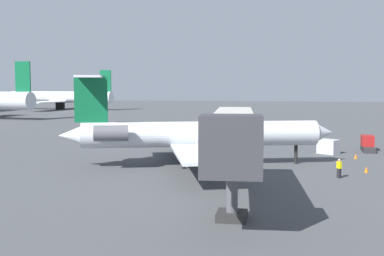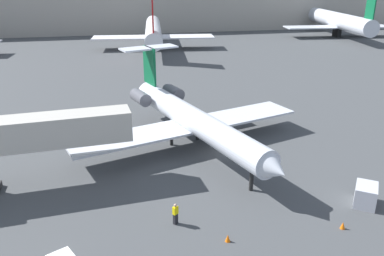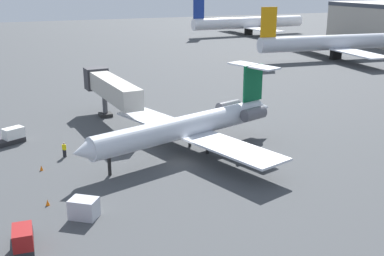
% 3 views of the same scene
% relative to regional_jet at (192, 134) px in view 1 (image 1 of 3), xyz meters
% --- Properties ---
extents(ground_plane, '(400.00, 400.00, 0.10)m').
position_rel_regional_jet_xyz_m(ground_plane, '(2.19, -2.29, -3.31)').
color(ground_plane, '#424447').
extents(regional_jet, '(25.60, 27.25, 9.01)m').
position_rel_regional_jet_xyz_m(regional_jet, '(0.00, 0.00, 0.00)').
color(regional_jet, silver).
rests_on(regional_jet, ground_plane).
extents(jet_bridge, '(17.35, 4.28, 6.56)m').
position_rel_regional_jet_xyz_m(jet_bridge, '(-16.01, -5.69, 1.60)').
color(jet_bridge, '#B7B2A8').
rests_on(jet_bridge, ground_plane).
extents(ground_crew_marshaller, '(0.48, 0.44, 1.69)m').
position_rel_regional_jet_xyz_m(ground_crew_marshaller, '(-3.91, -13.82, -2.40)').
color(ground_crew_marshaller, black).
rests_on(ground_crew_marshaller, ground_plane).
extents(baggage_tug_lead, '(4.07, 1.63, 1.90)m').
position_rel_regional_jet_xyz_m(baggage_tug_lead, '(14.65, -19.39, -2.42)').
color(baggage_tug_lead, '#262628').
rests_on(baggage_tug_lead, ground_plane).
extents(cargo_container_uld, '(2.63, 2.76, 1.69)m').
position_rel_regional_jet_xyz_m(cargo_container_uld, '(11.35, -14.39, -2.41)').
color(cargo_container_uld, silver).
rests_on(cargo_container_uld, ground_plane).
extents(traffic_cone_near, '(0.36, 0.36, 0.55)m').
position_rel_regional_jet_xyz_m(traffic_cone_near, '(-0.75, -16.64, -2.98)').
color(traffic_cone_near, orange).
rests_on(traffic_cone_near, ground_plane).
extents(traffic_cone_mid, '(0.36, 0.36, 0.55)m').
position_rel_regional_jet_xyz_m(traffic_cone_mid, '(7.85, -16.97, -2.98)').
color(traffic_cone_mid, orange).
rests_on(traffic_cone_mid, ground_plane).
extents(parked_airliner_east_end, '(32.74, 38.57, 13.12)m').
position_rel_regional_jet_xyz_m(parked_airliner_east_end, '(103.09, 64.36, 0.90)').
color(parked_airliner_east_end, silver).
rests_on(parked_airliner_east_end, ground_plane).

